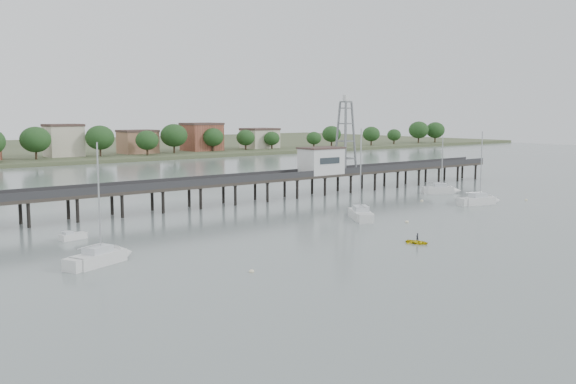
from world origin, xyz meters
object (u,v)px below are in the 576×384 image
(lattice_tower, at_px, (345,137))
(sailboat_d, at_px, (484,200))
(sailboat_a, at_px, (107,256))
(white_tender, at_px, (72,237))
(sailboat_c, at_px, (359,213))
(sailboat_e, at_px, (445,190))
(pier, at_px, (212,184))
(yellow_dinghy, at_px, (417,243))

(lattice_tower, height_order, sailboat_d, lattice_tower)
(sailboat_a, height_order, white_tender, sailboat_a)
(sailboat_c, xyz_separation_m, sailboat_a, (-42.17, -4.14, 0.00))
(lattice_tower, bearing_deg, sailboat_e, -44.82)
(pier, bearing_deg, white_tender, -154.65)
(sailboat_c, xyz_separation_m, white_tender, (-40.62, 10.45, -0.24))
(lattice_tower, xyz_separation_m, sailboat_a, (-62.65, -28.62, -10.46))
(pier, relative_size, sailboat_c, 10.39)
(sailboat_d, bearing_deg, yellow_dinghy, -143.42)
(sailboat_e, bearing_deg, sailboat_d, -83.88)
(sailboat_c, relative_size, sailboat_d, 1.07)
(pier, relative_size, yellow_dinghy, 52.39)
(sailboat_d, xyz_separation_m, sailboat_a, (-69.69, -0.71, -0.00))
(sailboat_c, distance_m, sailboat_a, 42.38)
(sailboat_e, xyz_separation_m, yellow_dinghy, (-42.84, -28.98, -0.65))
(lattice_tower, bearing_deg, pier, -180.00)
(sailboat_d, height_order, sailboat_a, sailboat_a)
(sailboat_d, relative_size, yellow_dinghy, 4.71)
(pier, distance_m, sailboat_c, 27.03)
(white_tender, height_order, yellow_dinghy, yellow_dinghy)
(sailboat_a, bearing_deg, sailboat_d, -21.41)
(lattice_tower, relative_size, sailboat_a, 1.13)
(sailboat_a, bearing_deg, lattice_tower, 2.55)
(sailboat_e, relative_size, sailboat_a, 0.87)
(lattice_tower, relative_size, sailboat_c, 1.07)
(sailboat_c, bearing_deg, sailboat_d, -64.22)
(lattice_tower, distance_m, yellow_dinghy, 52.88)
(pier, height_order, sailboat_a, sailboat_a)
(pier, relative_size, lattice_tower, 9.68)
(sailboat_e, xyz_separation_m, sailboat_d, (-7.04, -13.92, -0.01))
(yellow_dinghy, bearing_deg, pier, 75.23)
(lattice_tower, distance_m, sailboat_e, 22.43)
(sailboat_c, distance_m, yellow_dinghy, 20.27)
(sailboat_d, bearing_deg, sailboat_c, -173.34)
(sailboat_c, relative_size, sailboat_a, 1.06)
(lattice_tower, distance_m, sailboat_a, 69.67)
(sailboat_d, bearing_deg, sailboat_e, 76.96)
(lattice_tower, height_order, sailboat_e, lattice_tower)
(lattice_tower, relative_size, yellow_dinghy, 5.41)
(sailboat_a, relative_size, white_tender, 3.95)
(lattice_tower, height_order, sailboat_a, lattice_tower)
(pier, xyz_separation_m, sailboat_c, (11.02, -24.48, -3.16))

